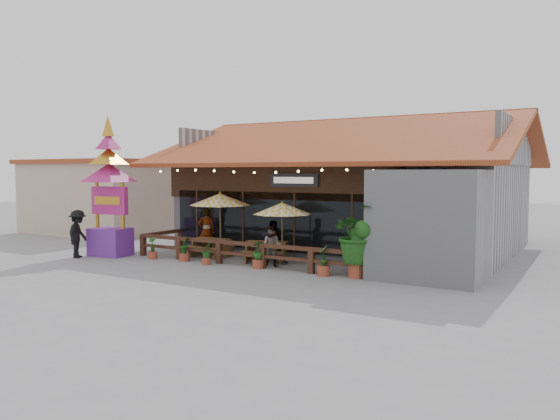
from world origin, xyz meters
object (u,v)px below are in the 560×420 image
Objects in this scene: picnic_table_left at (211,244)px; picnic_table_right at (266,248)px; tropical_plant at (358,236)px; pedestrian at (78,234)px; umbrella_left at (220,200)px; thai_sign_tower at (109,176)px; umbrella_right at (282,209)px.

picnic_table_right is (2.63, 0.14, 0.02)m from picnic_table_left.
picnic_table_right is 4.59m from tropical_plant.
tropical_plant reaches higher than pedestrian.
tropical_plant is at bearing -11.05° from umbrella_left.
picnic_table_left is 0.26× the size of thai_sign_tower.
picnic_table_right is at bearing -4.26° from umbrella_left.
umbrella_right is (3.18, -0.31, -0.25)m from umbrella_left.
picnic_table_left is 5.46m from pedestrian.
umbrella_left is at bearing 50.07° from picnic_table_left.
umbrella_right reaches higher than pedestrian.
picnic_table_right is at bearing 170.69° from umbrella_right.
umbrella_left is 1.22× the size of tropical_plant.
picnic_table_left is at bearing -176.92° from picnic_table_right.
tropical_plant is at bearing -15.82° from umbrella_right.
thai_sign_tower is 3.20× the size of pedestrian.
umbrella_right is at bearing 164.18° from tropical_plant.
umbrella_left is at bearing 28.42° from thai_sign_tower.
thai_sign_tower reaches higher than umbrella_right.
thai_sign_tower is at bearing -165.31° from umbrella_right.
picnic_table_left is 0.66× the size of tropical_plant.
picnic_table_right is at bearing -93.74° from pedestrian.
tropical_plant is (6.98, -0.99, 0.89)m from picnic_table_left.
umbrella_left is 6.91m from tropical_plant.
tropical_plant is at bearing -8.11° from picnic_table_left.
umbrella_left is 3.21m from umbrella_right.
pedestrian is (-0.72, -1.06, -2.35)m from thai_sign_tower.
pedestrian is at bearing -156.62° from picnic_table_right.
thai_sign_tower is 2.68m from pedestrian.
picnic_table_left is (-0.27, -0.32, -1.86)m from umbrella_left.
picnic_table_left is at bearing 26.37° from thai_sign_tower.
tropical_plant is at bearing -107.42° from pedestrian.
picnic_table_left is at bearing -84.07° from pedestrian.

